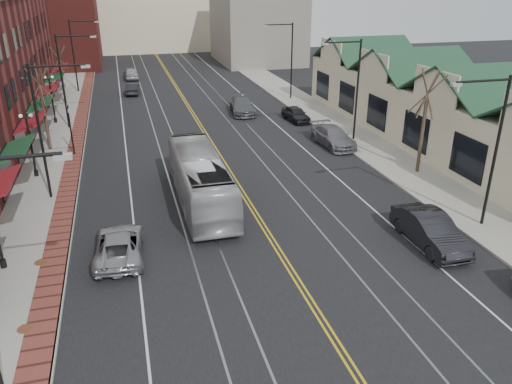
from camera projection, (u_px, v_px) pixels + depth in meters
ground at (329, 331)px, 19.12m from camera, size 160.00×160.00×0.00m
sidewalk_left at (50, 176)px, 33.90m from camera, size 4.00×120.00×0.15m
sidewalk_right at (370, 147)px, 39.72m from camera, size 4.00×120.00×0.15m
building_right at (440, 114)px, 40.29m from camera, size 8.00×36.00×4.60m
backdrop_left at (48, 17)px, 74.49m from camera, size 14.00×18.00×14.00m
backdrop_mid at (151, 24)px, 92.64m from camera, size 22.00×14.00×9.00m
backdrop_right at (257, 26)px, 78.16m from camera, size 12.00×16.00×11.00m
streetlight_l_1 at (46, 118)px, 28.63m from camera, size 3.33×0.25×8.00m
streetlight_l_2 at (66, 72)px, 42.81m from camera, size 3.33×0.25×8.00m
streetlight_l_3 at (77, 48)px, 56.98m from camera, size 3.33×0.25×8.00m
streetlight_r_0 at (491, 138)px, 25.12m from camera, size 3.33×0.25×8.00m
streetlight_r_1 at (353, 80)px, 39.30m from camera, size 3.33×0.25×8.00m
streetlight_r_2 at (288, 53)px, 53.47m from camera, size 3.33×0.25×8.00m
lamppost_l_2 at (31, 147)px, 32.87m from camera, size 0.84×0.28×4.27m
lamppost_l_3 at (52, 100)px, 45.27m from camera, size 0.84×0.28×4.27m
tree_left_near at (43, 106)px, 37.74m from camera, size 1.78×1.37×6.48m
tree_left_far at (61, 73)px, 52.01m from camera, size 1.66×1.28×6.02m
tree_right_mid at (424, 120)px, 33.07m from camera, size 1.90×1.46×6.93m
manhole_mid at (25, 329)px, 19.00m from camera, size 0.60×0.60×0.02m
manhole_far at (41, 262)px, 23.43m from camera, size 0.60×0.60×0.02m
traffic_signal at (70, 126)px, 36.89m from camera, size 0.18×0.15×3.80m
transit_bus at (200, 179)px, 29.40m from camera, size 2.59×10.97×3.06m
parked_suv at (119, 245)px, 23.92m from camera, size 2.54×4.96×1.34m
parked_car_b at (430, 230)px, 24.96m from camera, size 1.85×5.09×1.67m
parked_car_c at (333, 137)px, 39.85m from camera, size 2.46×5.37×1.52m
parked_car_d at (296, 114)px, 46.82m from camera, size 1.95×4.12×1.36m
distant_car_left at (133, 89)px, 57.62m from camera, size 1.73×4.00×1.28m
distant_car_right at (242, 106)px, 49.42m from camera, size 2.77×5.56×1.55m
distant_car_far at (131, 73)px, 66.16m from camera, size 1.97×4.56×1.53m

